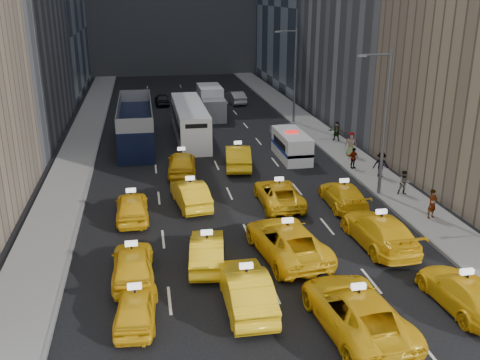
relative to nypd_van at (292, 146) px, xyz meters
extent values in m
plane|color=black|center=(-5.96, -20.71, -1.00)|extent=(160.00, 160.00, 0.00)
cube|color=gray|center=(-16.46, 4.29, -0.93)|extent=(3.00, 90.00, 0.15)
cube|color=gray|center=(4.54, 4.29, -0.93)|extent=(3.00, 90.00, 0.15)
cube|color=slate|center=(-15.01, 4.29, -0.91)|extent=(0.15, 90.00, 0.18)
cube|color=slate|center=(3.09, 4.29, -0.91)|extent=(0.15, 90.00, 0.18)
cylinder|color=#595B60|center=(3.34, -8.71, 3.50)|extent=(0.20, 0.20, 9.00)
cylinder|color=#595B60|center=(2.44, -8.71, 7.80)|extent=(1.80, 0.12, 0.12)
cube|color=slate|center=(1.54, -8.71, 7.75)|extent=(0.50, 0.22, 0.12)
cylinder|color=#595B60|center=(3.34, 11.29, 3.50)|extent=(0.20, 0.20, 9.00)
cylinder|color=#595B60|center=(2.44, 11.29, 7.80)|extent=(1.80, 0.12, 0.12)
cube|color=slate|center=(1.54, 11.29, 7.75)|extent=(0.50, 0.22, 0.12)
imported|color=yellow|center=(-11.80, -19.98, -0.33)|extent=(1.87, 4.05, 1.34)
imported|color=yellow|center=(-7.38, -19.72, -0.17)|extent=(1.76, 5.03, 1.66)
imported|color=yellow|center=(-3.55, -22.01, -0.17)|extent=(3.22, 6.15, 1.65)
imported|color=yellow|center=(1.33, -21.36, -0.29)|extent=(2.23, 5.01, 1.43)
imported|color=yellow|center=(-11.94, -16.66, -0.22)|extent=(1.86, 4.60, 1.57)
imported|color=yellow|center=(-8.51, -15.88, -0.27)|extent=(2.12, 4.60, 1.46)
imported|color=yellow|center=(-4.57, -15.68, -0.17)|extent=(3.51, 6.31, 1.67)
imported|color=yellow|center=(0.34, -15.42, -0.17)|extent=(2.53, 5.78, 1.65)
imported|color=yellow|center=(-12.04, -9.76, -0.24)|extent=(1.88, 4.52, 1.53)
imported|color=yellow|center=(-8.60, -8.36, -0.22)|extent=(2.27, 4.91, 1.56)
imported|color=yellow|center=(-3.32, -9.10, -0.28)|extent=(2.47, 5.19, 1.43)
imported|color=yellow|center=(0.43, -10.05, -0.29)|extent=(2.18, 4.98, 1.42)
imported|color=yellow|center=(-8.65, -2.29, -0.17)|extent=(2.33, 4.99, 1.65)
imported|color=yellow|center=(-4.48, -1.49, -0.16)|extent=(2.43, 5.27, 1.68)
cube|color=white|center=(0.00, 0.00, 0.03)|extent=(2.51, 5.34, 2.06)
cylinder|color=black|center=(-0.83, -1.68, -0.59)|extent=(0.28, 0.83, 0.83)
cylinder|color=black|center=(0.83, -1.68, -0.59)|extent=(0.28, 0.83, 0.83)
cylinder|color=black|center=(-0.83, 1.68, -0.59)|extent=(0.28, 0.83, 0.83)
cylinder|color=black|center=(0.83, 1.68, -0.59)|extent=(0.28, 0.83, 0.83)
cube|color=navy|center=(0.00, 0.00, -0.11)|extent=(2.54, 5.34, 0.23)
cube|color=red|center=(0.00, 0.00, 1.14)|extent=(0.97, 0.43, 0.15)
cube|color=black|center=(-11.81, 6.31, 0.77)|extent=(4.09, 12.39, 3.54)
cylinder|color=black|center=(-13.04, 1.13, -0.45)|extent=(0.28, 1.10, 1.10)
cylinder|color=black|center=(-10.57, 1.13, -0.45)|extent=(0.28, 1.10, 1.10)
cylinder|color=black|center=(-13.04, 11.48, -0.45)|extent=(0.28, 1.10, 1.10)
cylinder|color=black|center=(-10.57, 11.48, -0.45)|extent=(0.28, 1.10, 1.10)
cube|color=white|center=(-7.18, 7.46, 0.52)|extent=(3.65, 11.98, 3.05)
cylinder|color=black|center=(-8.26, 2.47, -0.45)|extent=(0.28, 1.10, 1.10)
cylinder|color=black|center=(-6.10, 2.47, -0.45)|extent=(0.28, 1.10, 1.10)
cylinder|color=black|center=(-8.26, 12.46, -0.45)|extent=(0.28, 1.10, 1.10)
cylinder|color=black|center=(-6.10, 12.46, -0.45)|extent=(0.28, 1.10, 1.10)
cube|color=silver|center=(-4.24, 15.72, 0.53)|extent=(2.60, 6.79, 3.06)
cylinder|color=black|center=(-5.23, 13.27, -0.45)|extent=(0.28, 1.10, 1.10)
cylinder|color=black|center=(-3.24, 13.27, -0.45)|extent=(0.28, 1.10, 1.10)
cylinder|color=black|center=(-5.23, 18.17, -0.45)|extent=(0.28, 1.10, 1.10)
cylinder|color=black|center=(-3.24, 18.17, -0.45)|extent=(0.28, 1.10, 1.10)
imported|color=#B7B9BF|center=(1.04, 5.44, -0.28)|extent=(2.03, 4.55, 1.45)
imported|color=black|center=(-11.93, 20.65, -0.17)|extent=(3.03, 6.09, 1.66)
imported|color=slate|center=(-3.62, 24.34, -0.32)|extent=(2.07, 4.75, 1.36)
imported|color=black|center=(-8.98, 22.73, -0.34)|extent=(1.72, 3.94, 1.32)
imported|color=#A0A3A7|center=(-0.55, 22.04, -0.28)|extent=(1.92, 4.48, 1.44)
imported|color=gray|center=(4.60, -12.94, 0.00)|extent=(0.72, 0.59, 1.69)
imported|color=gray|center=(4.77, -9.20, -0.07)|extent=(0.81, 0.54, 1.55)
imported|color=gray|center=(4.78, -5.71, 0.01)|extent=(1.19, 0.72, 1.72)
imported|color=gray|center=(3.60, -3.61, -0.09)|extent=(0.98, 0.67, 1.53)
imported|color=gray|center=(4.59, -0.61, 0.09)|extent=(1.03, 0.77, 1.89)
imported|color=gray|center=(5.10, 3.98, -0.04)|extent=(1.54, 1.02, 1.61)
camera|label=1|loc=(-11.02, -38.40, 11.25)|focal=40.00mm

